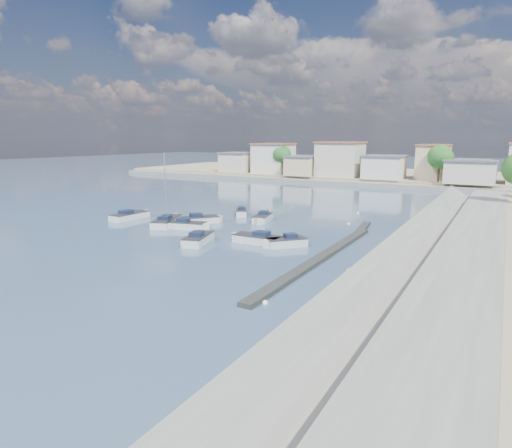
{
  "coord_description": "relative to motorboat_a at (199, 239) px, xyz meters",
  "views": [
    {
      "loc": [
        20.45,
        -24.51,
        10.57
      ],
      "look_at": [
        -2.52,
        14.82,
        1.4
      ],
      "focal_mm": 30.0,
      "sensor_mm": 36.0,
      "label": 1
    }
  ],
  "objects": [
    {
      "name": "motorboat_f",
      "position": [
        -4.73,
        15.7,
        -0.0
      ],
      "size": [
        3.0,
        3.69,
        1.48
      ],
      "color": "silver",
      "rests_on": "ground"
    },
    {
      "name": "sailboat",
      "position": [
        -9.24,
        5.51,
        0.03
      ],
      "size": [
        4.46,
        6.82,
        9.0
      ],
      "color": "silver",
      "rests_on": "ground"
    },
    {
      "name": "motorboat_c",
      "position": [
        5.07,
        2.74,
        0.0
      ],
      "size": [
        5.63,
        2.04,
        1.48
      ],
      "color": "silver",
      "rests_on": "ground"
    },
    {
      "name": "shore_trees",
      "position": [
        14.6,
        58.51,
        5.84
      ],
      "size": [
        74.56,
        38.32,
        7.92
      ],
      "color": "#38281E",
      "rests_on": "ground"
    },
    {
      "name": "motorboat_d",
      "position": [
        8.37,
        2.84,
        -0.0
      ],
      "size": [
        3.93,
        4.07,
        1.48
      ],
      "color": "silver",
      "rests_on": "ground"
    },
    {
      "name": "motorboat_e",
      "position": [
        -16.01,
        5.97,
        -0.0
      ],
      "size": [
        2.32,
        6.03,
        1.48
      ],
      "color": "silver",
      "rests_on": "ground"
    },
    {
      "name": "ground",
      "position": [
        6.25,
        30.4,
        -0.38
      ],
      "size": [
        400.0,
        400.0,
        0.0
      ],
      "primitive_type": "plane",
      "color": "#344C69",
      "rests_on": "ground"
    },
    {
      "name": "motorboat_a",
      "position": [
        0.0,
        0.0,
        0.0
      ],
      "size": [
        3.27,
        5.47,
        1.48
      ],
      "color": "silver",
      "rests_on": "ground"
    },
    {
      "name": "motorboat_g",
      "position": [
        0.05,
        13.13,
        0.0
      ],
      "size": [
        2.82,
        5.1,
        1.48
      ],
      "color": "silver",
      "rests_on": "ground"
    },
    {
      "name": "motorboat_h",
      "position": [
        -5.18,
        4.69,
        -0.0
      ],
      "size": [
        5.16,
        2.93,
        1.48
      ],
      "color": "silver",
      "rests_on": "ground"
    },
    {
      "name": "motorboat_b",
      "position": [
        -6.09,
        8.4,
        -0.0
      ],
      "size": [
        4.51,
        4.96,
        1.48
      ],
      "color": "silver",
      "rests_on": "ground"
    },
    {
      "name": "far_shore_quay",
      "position": [
        6.25,
        61.4,
        0.02
      ],
      "size": [
        160.0,
        2.5,
        0.8
      ],
      "primitive_type": "cube",
      "color": "slate",
      "rests_on": "ground"
    },
    {
      "name": "far_town",
      "position": [
        16.97,
        67.32,
        4.56
      ],
      "size": [
        113.01,
        12.8,
        8.35
      ],
      "color": "beige",
      "rests_on": "far_shore_land"
    },
    {
      "name": "breakwater",
      "position": [
        13.16,
        3.08,
        -0.21
      ],
      "size": [
        2.0,
        31.02,
        0.35
      ],
      "color": "black",
      "rests_on": "ground"
    },
    {
      "name": "far_shore_land",
      "position": [
        6.25,
        82.4,
        0.32
      ],
      "size": [
        160.0,
        40.0,
        1.4
      ],
      "primitive_type": "cube",
      "color": "gray",
      "rests_on": "ground"
    },
    {
      "name": "mooring_buoys",
      "position": [
        14.73,
        5.81,
        -0.33
      ],
      "size": [
        10.67,
        36.63,
        0.41
      ],
      "color": "white",
      "rests_on": "ground"
    },
    {
      "name": "seawall_walkway",
      "position": [
        24.75,
        3.4,
        0.52
      ],
      "size": [
        5.0,
        90.0,
        1.8
      ],
      "primitive_type": "cube",
      "color": "slate",
      "rests_on": "ground"
    }
  ]
}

